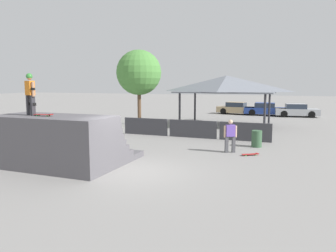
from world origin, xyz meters
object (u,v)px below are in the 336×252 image
object	(u,v)px
skater_on_deck	(30,91)
tree_beside_pavilion	(139,73)
bystander_walking	(230,134)
trash_bin	(257,139)
parked_car_tan	(237,108)
parked_car_blue	(266,109)
skateboard_on_deck	(44,115)
parked_car_silver	(296,111)
skateboard_on_ground	(251,154)

from	to	relation	value
skater_on_deck	tree_beside_pavilion	bearing A→B (deg)	119.30
bystander_walking	trash_bin	bearing A→B (deg)	-145.76
parked_car_tan	parked_car_blue	xyz separation A→B (m)	(2.93, -0.16, 0.00)
parked_car_tan	skateboard_on_deck	bearing A→B (deg)	-89.48
bystander_walking	parked_car_tan	world-z (taller)	bystander_walking
tree_beside_pavilion	parked_car_blue	world-z (taller)	tree_beside_pavilion
trash_bin	parked_car_silver	distance (m)	17.07
parked_car_silver	skateboard_on_ground	bearing A→B (deg)	-103.67
skateboard_on_ground	parked_car_tan	distance (m)	20.14
trash_bin	parked_car_tan	size ratio (longest dim) A/B	0.20
skateboard_on_deck	bystander_walking	xyz separation A→B (m)	(6.06, 5.43, -1.21)
skateboard_on_ground	parked_car_tan	world-z (taller)	parked_car_tan
skateboard_on_deck	parked_car_silver	world-z (taller)	skateboard_on_deck
skateboard_on_ground	tree_beside_pavilion	size ratio (longest dim) A/B	0.13
skateboard_on_ground	parked_car_silver	world-z (taller)	parked_car_silver
parked_car_blue	parked_car_silver	size ratio (longest dim) A/B	1.02
parked_car_blue	skateboard_on_deck	bearing A→B (deg)	-106.56
skateboard_on_ground	trash_bin	xyz separation A→B (m)	(0.01, 2.15, 0.37)
bystander_walking	tree_beside_pavilion	bearing A→B (deg)	-69.48
bystander_walking	skateboard_on_deck	bearing A→B (deg)	14.84
skateboard_on_ground	trash_bin	size ratio (longest dim) A/B	0.90
skateboard_on_deck	parked_car_blue	size ratio (longest dim) A/B	0.18
bystander_walking	tree_beside_pavilion	xyz separation A→B (m)	(-8.68, 7.94, 3.19)
skateboard_on_ground	trash_bin	bearing A→B (deg)	54.46
parked_car_tan	tree_beside_pavilion	bearing A→B (deg)	-108.81
skateboard_on_deck	skateboard_on_ground	world-z (taller)	skateboard_on_deck
skater_on_deck	tree_beside_pavilion	size ratio (longest dim) A/B	0.28
bystander_walking	parked_car_silver	size ratio (longest dim) A/B	0.37
bystander_walking	skateboard_on_ground	world-z (taller)	bystander_walking
bystander_walking	parked_car_tan	distance (m)	19.66
skater_on_deck	parked_car_blue	distance (m)	25.62
skater_on_deck	parked_car_blue	size ratio (longest dim) A/B	0.38
parked_car_silver	skater_on_deck	bearing A→B (deg)	-119.86
skater_on_deck	bystander_walking	distance (m)	8.87
trash_bin	skater_on_deck	bearing A→B (deg)	-137.32
bystander_walking	trash_bin	xyz separation A→B (m)	(1.02, 1.85, -0.44)
trash_bin	parked_car_tan	world-z (taller)	parked_car_tan
skateboard_on_deck	tree_beside_pavilion	bearing A→B (deg)	97.97
bystander_walking	skateboard_on_ground	size ratio (longest dim) A/B	2.04
tree_beside_pavilion	trash_bin	distance (m)	12.01
tree_beside_pavilion	parked_car_tan	world-z (taller)	tree_beside_pavilion
skater_on_deck	parked_car_tan	distance (m)	25.17
bystander_walking	parked_car_blue	size ratio (longest dim) A/B	0.36
skater_on_deck	skateboard_on_deck	size ratio (longest dim) A/B	2.08
tree_beside_pavilion	trash_bin	xyz separation A→B (m)	(9.70, -6.09, -3.63)
parked_car_blue	parked_car_silver	bearing A→B (deg)	-11.66
bystander_walking	parked_car_blue	world-z (taller)	bystander_walking
trash_bin	tree_beside_pavilion	bearing A→B (deg)	147.88
skateboard_on_deck	bystander_walking	size ratio (longest dim) A/B	0.50
skateboard_on_ground	parked_car_tan	bearing A→B (deg)	66.12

